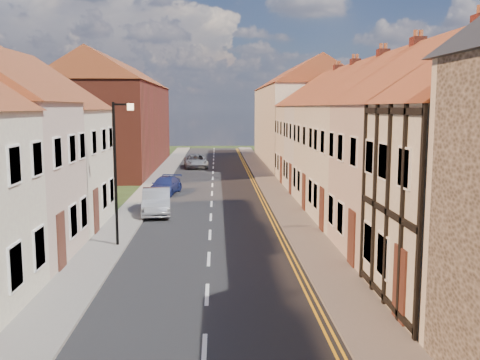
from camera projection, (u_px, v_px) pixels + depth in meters
name	position (u px, v px, depth m)	size (l,w,h in m)	color
road	(211.00, 204.00, 32.78)	(7.00, 90.00, 0.02)	black
pavement_left	(139.00, 204.00, 32.58)	(1.80, 90.00, 0.12)	gray
pavement_right	(283.00, 203.00, 32.97)	(1.80, 90.00, 0.12)	gray
cottage_r_white_near	(447.00, 144.00, 20.80)	(8.30, 6.00, 9.00)	#B3978E
cottage_r_cream_mid	(400.00, 137.00, 26.15)	(8.30, 5.20, 9.00)	#AEA192
cottage_r_pink	(368.00, 132.00, 31.50)	(8.30, 6.00, 9.00)	#AEA192
cottage_r_white_far	(346.00, 128.00, 36.84)	(8.30, 5.20, 9.00)	#B1ADA7
cottage_r_cream_far	(330.00, 126.00, 42.19)	(8.30, 6.00, 9.00)	#AEA192
cottage_l_pink	(16.00, 139.00, 25.69)	(8.30, 6.30, 8.80)	#AEA192
block_right_far	(300.00, 113.00, 57.22)	(8.30, 24.20, 10.50)	#AEA192
block_left_far	(116.00, 114.00, 51.46)	(8.30, 24.20, 10.50)	#5C251A
lamppost	(117.00, 165.00, 22.24)	(0.88, 0.15, 6.00)	black
car_mid	(156.00, 201.00, 29.66)	(1.51, 4.32, 1.42)	#999AA0
car_far	(165.00, 186.00, 36.52)	(1.64, 4.03, 1.17)	navy
car_distant	(196.00, 161.00, 52.42)	(2.17, 4.70, 1.30)	#94979B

